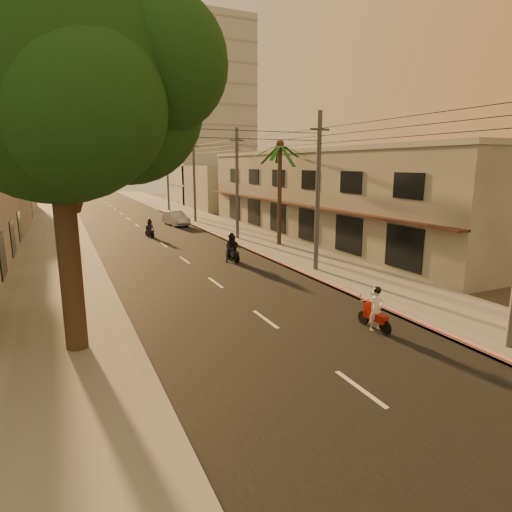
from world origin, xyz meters
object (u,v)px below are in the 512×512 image
(broadleaf_tree, at_px, (67,84))
(palm_tree, at_px, (280,150))
(scooter_red, at_px, (376,311))
(scooter_far_a, at_px, (150,229))
(scooter_mid_a, at_px, (232,249))
(scooter_mid_b, at_px, (233,249))
(parked_car, at_px, (176,218))

(broadleaf_tree, distance_m, palm_tree, 20.18)
(palm_tree, height_order, scooter_red, palm_tree)
(palm_tree, xyz_separation_m, scooter_far_a, (-8.22, 8.21, -6.42))
(scooter_mid_a, bearing_deg, scooter_red, -85.83)
(scooter_mid_a, bearing_deg, scooter_mid_b, 50.95)
(broadleaf_tree, distance_m, scooter_far_a, 24.25)
(palm_tree, distance_m, scooter_far_a, 13.27)
(broadleaf_tree, relative_size, scooter_far_a, 7.57)
(scooter_red, relative_size, parked_car, 0.38)
(palm_tree, bearing_deg, broadleaf_tree, -136.52)
(palm_tree, relative_size, scooter_far_a, 5.13)
(scooter_red, height_order, scooter_mid_b, scooter_red)
(scooter_mid_a, height_order, parked_car, scooter_mid_a)
(palm_tree, bearing_deg, parked_car, 106.84)
(scooter_mid_a, xyz_separation_m, scooter_mid_b, (0.21, 0.25, -0.09))
(palm_tree, bearing_deg, scooter_mid_a, -145.43)
(scooter_mid_a, height_order, scooter_mid_b, scooter_mid_a)
(palm_tree, bearing_deg, scooter_far_a, 135.02)
(broadleaf_tree, xyz_separation_m, scooter_mid_b, (9.45, 10.41, -7.71))
(scooter_red, xyz_separation_m, scooter_mid_a, (-0.64, 13.01, 0.11))
(scooter_red, xyz_separation_m, scooter_far_a, (-3.49, 24.92, -0.02))
(scooter_far_a, bearing_deg, broadleaf_tree, -120.73)
(broadleaf_tree, height_order, scooter_mid_b, broadleaf_tree)
(palm_tree, distance_m, parked_car, 16.39)
(scooter_mid_a, bearing_deg, broadleaf_tree, -130.96)
(scooter_red, bearing_deg, parked_car, 87.42)
(parked_car, bearing_deg, scooter_far_a, -128.79)
(broadleaf_tree, distance_m, scooter_red, 12.87)
(palm_tree, height_order, scooter_mid_a, palm_tree)
(parked_car, bearing_deg, scooter_mid_b, -99.54)
(scooter_red, distance_m, scooter_far_a, 25.16)
(palm_tree, height_order, scooter_mid_b, palm_tree)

